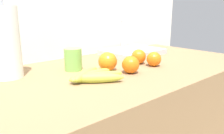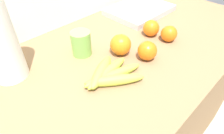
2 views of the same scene
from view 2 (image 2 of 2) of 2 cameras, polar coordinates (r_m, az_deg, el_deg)
counter at (r=1.08m, az=-2.14°, el=-17.76°), size 1.78×0.71×0.89m
wall_back at (r=1.14m, az=-15.73°, el=0.04°), size 2.18×0.06×1.30m
banana_bunch at (r=0.66m, az=-0.92°, el=-2.26°), size 0.22×0.19×0.04m
orange_right at (r=0.75m, az=10.27°, el=4.68°), size 0.07×0.07×0.07m
orange_front at (r=0.91m, az=11.36°, el=11.09°), size 0.07×0.07×0.07m
orange_center at (r=0.77m, az=2.54°, el=6.53°), size 0.08×0.08×0.08m
orange_far_right at (r=0.89m, az=16.32°, el=9.32°), size 0.07×0.07×0.07m
sink_basin at (r=1.13m, az=7.97°, el=16.40°), size 0.34×0.25×0.20m
mug at (r=0.77m, az=-8.99°, el=6.87°), size 0.08×0.08×0.10m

